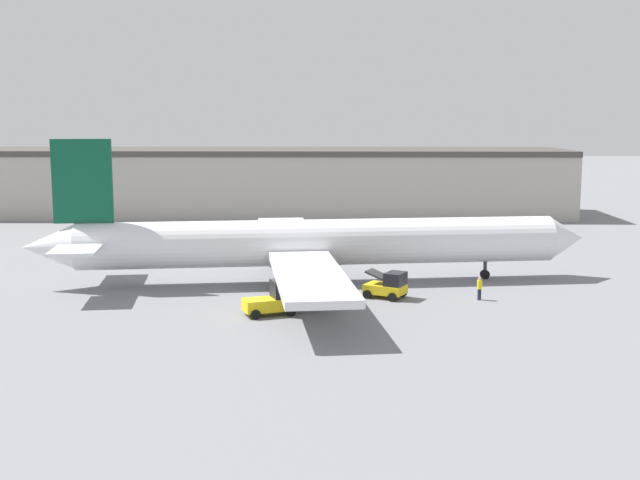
% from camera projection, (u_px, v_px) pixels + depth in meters
% --- Properties ---
extents(ground_plane, '(400.00, 400.00, 0.00)m').
position_uv_depth(ground_plane, '(320.00, 283.00, 60.82)').
color(ground_plane, slate).
extents(terminal_building, '(77.29, 15.20, 8.40)m').
position_uv_depth(terminal_building, '(262.00, 182.00, 102.99)').
color(terminal_building, '#ADA89E').
rests_on(terminal_building, ground_plane).
extents(airplane, '(42.53, 36.10, 10.89)m').
position_uv_depth(airplane, '(306.00, 244.00, 60.24)').
color(airplane, white).
rests_on(airplane, ground_plane).
extents(ground_crew_worker, '(0.35, 0.35, 1.60)m').
position_uv_depth(ground_crew_worker, '(479.00, 288.00, 54.95)').
color(ground_crew_worker, '#1E2338').
rests_on(ground_crew_worker, ground_plane).
extents(baggage_tug, '(3.63, 2.76, 2.18)m').
position_uv_depth(baggage_tug, '(274.00, 299.00, 50.88)').
color(baggage_tug, yellow).
rests_on(baggage_tug, ground_plane).
extents(belt_loader_truck, '(3.19, 2.95, 1.88)m').
position_uv_depth(belt_loader_truck, '(388.00, 285.00, 55.53)').
color(belt_loader_truck, yellow).
rests_on(belt_loader_truck, ground_plane).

